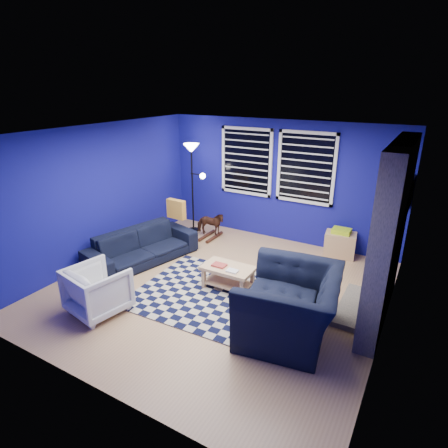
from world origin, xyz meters
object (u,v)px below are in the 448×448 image
rocking_horse (210,224)px  coffee_table (228,273)px  floor_lamp (192,161)px  armchair_bent (98,290)px  cabinet (340,244)px  tv (408,198)px  armchair_big (290,305)px  sofa (142,246)px

rocking_horse → coffee_table: (1.37, -1.68, -0.04)m
coffee_table → floor_lamp: 2.99m
armchair_bent → cabinet: 4.48m
rocking_horse → armchair_bent: bearing=162.7°
rocking_horse → floor_lamp: size_ratio=0.31×
tv → rocking_horse: 3.84m
armchair_big → coffee_table: armchair_big is taller
rocking_horse → coffee_table: bearing=-159.0°
cabinet → floor_lamp: size_ratio=0.32×
sofa → floor_lamp: floor_lamp is taller
tv → floor_lamp: (-4.23, -0.04, 0.21)m
cabinet → rocking_horse: bearing=-178.5°
tv → coffee_table: bearing=-140.4°
armchair_big → sofa: bearing=-111.5°
armchair_bent → coffee_table: size_ratio=0.94×
armchair_bent → floor_lamp: 3.64m
sofa → coffee_table: 1.89m
tv → armchair_bent: (-3.63, -3.41, -1.05)m
sofa → armchair_big: size_ratio=1.51×
cabinet → sofa: bearing=-155.4°
coffee_table → cabinet: size_ratio=1.34×
cabinet → armchair_big: bearing=-98.6°
rocking_horse → floor_lamp: (-0.55, 0.19, 1.28)m
tv → sofa: 4.70m
sofa → armchair_bent: (0.56, -1.58, 0.05)m
coffee_table → tv: bearing=39.6°
rocking_horse → floor_lamp: bearing=52.7°
tv → coffee_table: 3.20m
coffee_table → armchair_big: bearing=-26.3°
coffee_table → floor_lamp: size_ratio=0.42×
armchair_big → coffee_table: bearing=-125.0°
rocking_horse → cabinet: (2.65, 0.48, -0.08)m
armchair_bent → coffee_table: (1.32, 1.50, -0.07)m
sofa → floor_lamp: 2.21m
armchair_bent → coffee_table: bearing=-120.5°
sofa → armchair_big: 3.25m
cabinet → floor_lamp: 3.48m
sofa → armchair_bent: size_ratio=2.68×
armchair_bent → floor_lamp: (-0.60, 3.37, 1.25)m
coffee_table → sofa: bearing=177.4°
floor_lamp → tv: bearing=0.5°
tv → armchair_big: (-1.03, -2.54, -0.95)m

